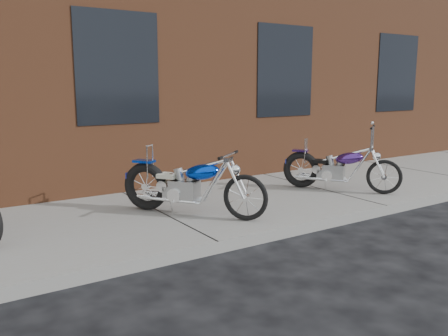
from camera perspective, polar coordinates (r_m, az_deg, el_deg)
ground at (r=5.60m, az=-0.70°, el=-10.29°), size 120.00×120.00×0.00m
sidewalk at (r=6.83m, az=-7.50°, el=-5.94°), size 22.00×3.00×0.15m
chopper_purple at (r=8.29m, az=13.57°, el=-0.19°), size 1.22×1.69×1.12m
chopper_blue at (r=6.58m, az=-4.14°, el=-2.30°), size 1.35×1.82×0.94m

